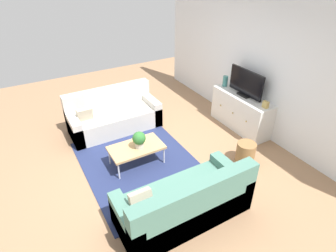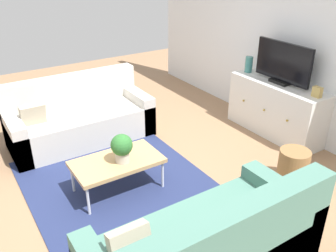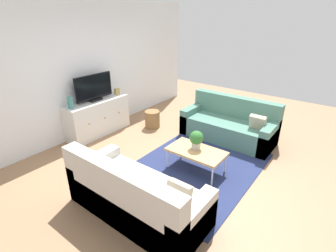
{
  "view_description": "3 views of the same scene",
  "coord_description": "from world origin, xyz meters",
  "px_view_note": "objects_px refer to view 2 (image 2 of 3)",
  "views": [
    {
      "loc": [
        3.64,
        -1.65,
        3.23
      ],
      "look_at": [
        0.0,
        0.43,
        0.63
      ],
      "focal_mm": 29.7,
      "sensor_mm": 36.0,
      "label": 1
    },
    {
      "loc": [
        3.0,
        -1.49,
        2.39
      ],
      "look_at": [
        0.0,
        0.43,
        0.63
      ],
      "focal_mm": 38.7,
      "sensor_mm": 36.0,
      "label": 2
    },
    {
      "loc": [
        -3.22,
        -2.02,
        2.45
      ],
      "look_at": [
        0.0,
        0.43,
        0.63
      ],
      "focal_mm": 27.17,
      "sensor_mm": 36.0,
      "label": 3
    }
  ],
  "objects_px": {
    "couch_left_side": "(78,119)",
    "coffee_table": "(117,163)",
    "wicker_basket": "(293,166)",
    "potted_plant": "(122,147)",
    "flat_screen_tv": "(283,63)",
    "mantel_clock": "(317,92)",
    "tv_console": "(275,109)",
    "glass_vase": "(249,64)"
  },
  "relations": [
    {
      "from": "couch_left_side",
      "to": "coffee_table",
      "type": "xyz_separation_m",
      "value": [
        1.4,
        -0.08,
        0.06
      ]
    },
    {
      "from": "wicker_basket",
      "to": "potted_plant",
      "type": "bearing_deg",
      "value": -116.84
    },
    {
      "from": "coffee_table",
      "to": "flat_screen_tv",
      "type": "distance_m",
      "value": 2.57
    },
    {
      "from": "potted_plant",
      "to": "mantel_clock",
      "type": "distance_m",
      "value": 2.48
    },
    {
      "from": "wicker_basket",
      "to": "coffee_table",
      "type": "bearing_deg",
      "value": -117.68
    },
    {
      "from": "potted_plant",
      "to": "flat_screen_tv",
      "type": "xyz_separation_m",
      "value": [
        -0.1,
        2.43,
        0.47
      ]
    },
    {
      "from": "tv_console",
      "to": "mantel_clock",
      "type": "bearing_deg",
      "value": 0.0
    },
    {
      "from": "potted_plant",
      "to": "wicker_basket",
      "type": "relative_size",
      "value": 0.8
    },
    {
      "from": "mantel_clock",
      "to": "potted_plant",
      "type": "bearing_deg",
      "value": -101.52
    },
    {
      "from": "tv_console",
      "to": "wicker_basket",
      "type": "height_order",
      "value": "tv_console"
    },
    {
      "from": "coffee_table",
      "to": "flat_screen_tv",
      "type": "relative_size",
      "value": 1.07
    },
    {
      "from": "potted_plant",
      "to": "flat_screen_tv",
      "type": "bearing_deg",
      "value": 92.35
    },
    {
      "from": "couch_left_side",
      "to": "flat_screen_tv",
      "type": "height_order",
      "value": "flat_screen_tv"
    },
    {
      "from": "tv_console",
      "to": "glass_vase",
      "type": "distance_m",
      "value": 0.77
    },
    {
      "from": "glass_vase",
      "to": "wicker_basket",
      "type": "relative_size",
      "value": 0.59
    },
    {
      "from": "coffee_table",
      "to": "tv_console",
      "type": "xyz_separation_m",
      "value": [
        -0.05,
        2.45,
        0.03
      ]
    },
    {
      "from": "couch_left_side",
      "to": "glass_vase",
      "type": "xyz_separation_m",
      "value": [
        0.76,
        2.37,
        0.58
      ]
    },
    {
      "from": "coffee_table",
      "to": "tv_console",
      "type": "bearing_deg",
      "value": 91.07
    },
    {
      "from": "coffee_table",
      "to": "tv_console",
      "type": "height_order",
      "value": "tv_console"
    },
    {
      "from": "flat_screen_tv",
      "to": "glass_vase",
      "type": "xyz_separation_m",
      "value": [
        -0.59,
        -0.02,
        -0.16
      ]
    },
    {
      "from": "coffee_table",
      "to": "potted_plant",
      "type": "height_order",
      "value": "potted_plant"
    },
    {
      "from": "couch_left_side",
      "to": "coffee_table",
      "type": "relative_size",
      "value": 2.0
    },
    {
      "from": "couch_left_side",
      "to": "mantel_clock",
      "type": "xyz_separation_m",
      "value": [
        1.94,
        2.37,
        0.53
      ]
    },
    {
      "from": "glass_vase",
      "to": "couch_left_side",
      "type": "bearing_deg",
      "value": -107.71
    },
    {
      "from": "tv_console",
      "to": "glass_vase",
      "type": "bearing_deg",
      "value": 180.0
    },
    {
      "from": "potted_plant",
      "to": "flat_screen_tv",
      "type": "relative_size",
      "value": 0.35
    },
    {
      "from": "glass_vase",
      "to": "potted_plant",
      "type": "bearing_deg",
      "value": -74.0
    },
    {
      "from": "flat_screen_tv",
      "to": "glass_vase",
      "type": "bearing_deg",
      "value": -178.06
    },
    {
      "from": "coffee_table",
      "to": "mantel_clock",
      "type": "relative_size",
      "value": 7.21
    },
    {
      "from": "glass_vase",
      "to": "tv_console",
      "type": "bearing_deg",
      "value": -0.0
    },
    {
      "from": "coffee_table",
      "to": "potted_plant",
      "type": "distance_m",
      "value": 0.21
    },
    {
      "from": "couch_left_side",
      "to": "coffee_table",
      "type": "distance_m",
      "value": 1.4
    },
    {
      "from": "glass_vase",
      "to": "mantel_clock",
      "type": "distance_m",
      "value": 1.18
    },
    {
      "from": "tv_console",
      "to": "wicker_basket",
      "type": "xyz_separation_m",
      "value": [
        0.95,
        -0.72,
        -0.18
      ]
    },
    {
      "from": "couch_left_side",
      "to": "mantel_clock",
      "type": "height_order",
      "value": "mantel_clock"
    },
    {
      "from": "couch_left_side",
      "to": "glass_vase",
      "type": "height_order",
      "value": "glass_vase"
    },
    {
      "from": "coffee_table",
      "to": "flat_screen_tv",
      "type": "height_order",
      "value": "flat_screen_tv"
    },
    {
      "from": "couch_left_side",
      "to": "tv_console",
      "type": "height_order",
      "value": "couch_left_side"
    },
    {
      "from": "tv_console",
      "to": "mantel_clock",
      "type": "distance_m",
      "value": 0.74
    },
    {
      "from": "coffee_table",
      "to": "glass_vase",
      "type": "bearing_deg",
      "value": 104.55
    },
    {
      "from": "potted_plant",
      "to": "glass_vase",
      "type": "height_order",
      "value": "glass_vase"
    },
    {
      "from": "potted_plant",
      "to": "mantel_clock",
      "type": "xyz_separation_m",
      "value": [
        0.49,
        2.41,
        0.27
      ]
    }
  ]
}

